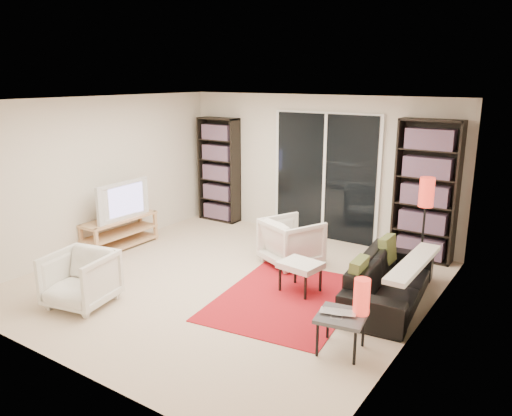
# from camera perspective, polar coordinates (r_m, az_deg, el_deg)

# --- Properties ---
(floor) EXTENTS (5.00, 5.00, 0.00)m
(floor) POSITION_cam_1_polar(r_m,az_deg,el_deg) (6.82, -3.18, -8.39)
(floor) COLOR beige
(floor) RESTS_ON ground
(wall_back) EXTENTS (5.00, 0.02, 2.40)m
(wall_back) POSITION_cam_1_polar(r_m,az_deg,el_deg) (8.53, 6.84, 4.68)
(wall_back) COLOR beige
(wall_back) RESTS_ON ground
(wall_front) EXTENTS (5.00, 0.02, 2.40)m
(wall_front) POSITION_cam_1_polar(r_m,az_deg,el_deg) (4.77, -21.73, -4.40)
(wall_front) COLOR beige
(wall_front) RESTS_ON ground
(wall_left) EXTENTS (0.02, 5.00, 2.40)m
(wall_left) POSITION_cam_1_polar(r_m,az_deg,el_deg) (8.17, -17.52, 3.65)
(wall_left) COLOR beige
(wall_left) RESTS_ON ground
(wall_right) EXTENTS (0.02, 5.00, 2.40)m
(wall_right) POSITION_cam_1_polar(r_m,az_deg,el_deg) (5.37, 18.52, -2.02)
(wall_right) COLOR beige
(wall_right) RESTS_ON ground
(ceiling) EXTENTS (5.00, 5.00, 0.02)m
(ceiling) POSITION_cam_1_polar(r_m,az_deg,el_deg) (6.28, -3.50, 12.19)
(ceiling) COLOR white
(ceiling) RESTS_ON wall_back
(sliding_door) EXTENTS (1.92, 0.08, 2.16)m
(sliding_door) POSITION_cam_1_polar(r_m,az_deg,el_deg) (8.44, 7.91, 3.50)
(sliding_door) COLOR white
(sliding_door) RESTS_ON ground
(bookshelf_left) EXTENTS (0.80, 0.30, 1.95)m
(bookshelf_left) POSITION_cam_1_polar(r_m,az_deg,el_deg) (9.47, -4.26, 4.36)
(bookshelf_left) COLOR black
(bookshelf_left) RESTS_ON ground
(bookshelf_right) EXTENTS (0.90, 0.30, 2.10)m
(bookshelf_right) POSITION_cam_1_polar(r_m,az_deg,el_deg) (7.75, 18.85, 1.82)
(bookshelf_right) COLOR black
(bookshelf_right) RESTS_ON ground
(tv_stand) EXTENTS (0.42, 1.30, 0.50)m
(tv_stand) POSITION_cam_1_polar(r_m,az_deg,el_deg) (8.32, -15.27, -2.65)
(tv_stand) COLOR tan
(tv_stand) RESTS_ON floor
(tv) EXTENTS (0.17, 1.04, 0.60)m
(tv) POSITION_cam_1_polar(r_m,az_deg,el_deg) (8.17, -15.43, 0.91)
(tv) COLOR black
(tv) RESTS_ON tv_stand
(rug) EXTENTS (1.82, 2.30, 0.01)m
(rug) POSITION_cam_1_polar(r_m,az_deg,el_deg) (6.33, 3.51, -10.25)
(rug) COLOR #AA131C
(rug) RESTS_ON floor
(sofa) EXTENTS (0.94, 1.98, 0.56)m
(sofa) POSITION_cam_1_polar(r_m,az_deg,el_deg) (6.35, 15.03, -7.99)
(sofa) COLOR black
(sofa) RESTS_ON floor
(armchair_back) EXTENTS (0.98, 0.99, 0.69)m
(armchair_back) POSITION_cam_1_polar(r_m,az_deg,el_deg) (7.33, 4.09, -3.84)
(armchair_back) COLOR silver
(armchair_back) RESTS_ON floor
(armchair_front) EXTENTS (0.84, 0.86, 0.66)m
(armchair_front) POSITION_cam_1_polar(r_m,az_deg,el_deg) (6.39, -19.42, -7.68)
(armchair_front) COLOR silver
(armchair_front) RESTS_ON floor
(ottoman) EXTENTS (0.55, 0.47, 0.40)m
(ottoman) POSITION_cam_1_polar(r_m,az_deg,el_deg) (6.41, 5.10, -6.68)
(ottoman) COLOR silver
(ottoman) RESTS_ON floor
(side_table) EXTENTS (0.54, 0.54, 0.40)m
(side_table) POSITION_cam_1_polar(r_m,az_deg,el_deg) (5.14, 9.74, -12.39)
(side_table) COLOR #414145
(side_table) RESTS_ON floor
(laptop) EXTENTS (0.41, 0.33, 0.03)m
(laptop) POSITION_cam_1_polar(r_m,az_deg,el_deg) (5.07, 9.27, -11.98)
(laptop) COLOR silver
(laptop) RESTS_ON side_table
(table_lamp) EXTENTS (0.16, 0.16, 0.37)m
(table_lamp) POSITION_cam_1_polar(r_m,az_deg,el_deg) (5.10, 11.99, -9.87)
(table_lamp) COLOR red
(table_lamp) RESTS_ON side_table
(floor_lamp) EXTENTS (0.21, 0.21, 1.42)m
(floor_lamp) POSITION_cam_1_polar(r_m,az_deg,el_deg) (6.87, 18.82, 0.58)
(floor_lamp) COLOR black
(floor_lamp) RESTS_ON floor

